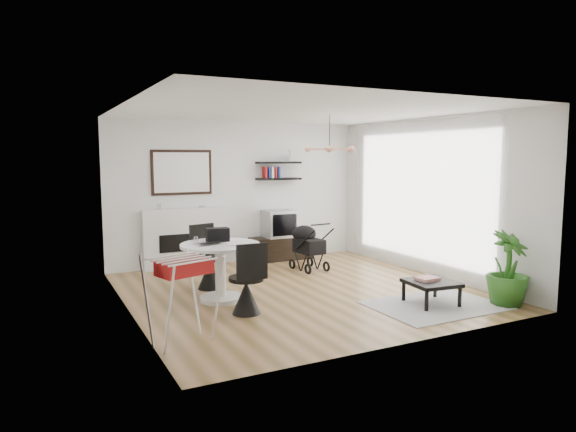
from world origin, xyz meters
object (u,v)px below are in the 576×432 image
crt_tv (279,223)px  coffee_table (431,283)px  dining_table (221,263)px  stroller (308,249)px  fireplace (184,231)px  tv_console (281,248)px  potted_plant (508,268)px  drying_rack (182,298)px

crt_tv → coffee_table: bearing=-82.1°
dining_table → stroller: 2.43m
stroller → fireplace: bearing=143.7°
tv_console → stroller: (0.04, -1.01, 0.15)m
dining_table → coffee_table: dining_table is taller
dining_table → crt_tv: bearing=48.2°
crt_tv → potted_plant: size_ratio=0.59×
drying_rack → stroller: bearing=24.7°
tv_console → stroller: bearing=-87.8°
fireplace → potted_plant: (3.29, -4.38, -0.17)m
fireplace → drying_rack: size_ratio=2.25×
fireplace → dining_table: fireplace is taller
tv_console → coffee_table: size_ratio=1.80×
potted_plant → drying_rack: bearing=172.6°
stroller → tv_console: bearing=86.8°
stroller → potted_plant: potted_plant is taller
tv_console → crt_tv: size_ratio=2.04×
dining_table → stroller: stroller is taller
stroller → coffee_table: size_ratio=1.30×
stroller → potted_plant: (1.35, -3.22, 0.13)m
dining_table → drying_rack: size_ratio=1.16×
dining_table → fireplace: bearing=86.6°
tv_console → coffee_table: bearing=-82.8°
crt_tv → dining_table: crt_tv is taller
coffee_table → potted_plant: bearing=-28.1°
fireplace → drying_rack: (-1.08, -3.82, -0.18)m
fireplace → stroller: bearing=-30.9°
dining_table → drying_rack: bearing=-123.3°
crt_tv → dining_table: bearing=-131.8°
tv_console → drying_rack: bearing=-129.2°
crt_tv → coffee_table: 3.80m
fireplace → coffee_table: (2.38, -3.90, -0.39)m
stroller → coffee_table: bearing=-86.4°
fireplace → potted_plant: 5.48m
fireplace → crt_tv: (1.86, -0.15, 0.04)m
fireplace → tv_console: fireplace is taller
tv_console → dining_table: size_ratio=1.10×
tv_console → potted_plant: bearing=-71.9°
dining_table → tv_console: bearing=47.5°
crt_tv → drying_rack: crt_tv is taller
drying_rack → stroller: size_ratio=1.08×
dining_table → coffee_table: bearing=-30.9°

